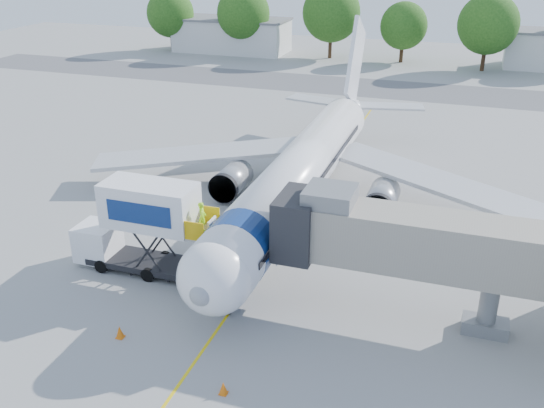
% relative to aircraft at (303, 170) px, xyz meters
% --- Properties ---
extents(ground, '(160.00, 160.00, 0.00)m').
position_rel_aircraft_xyz_m(ground, '(0.00, -4.12, -2.95)').
color(ground, gray).
rests_on(ground, ground).
extents(guidance_line, '(0.15, 70.00, 0.01)m').
position_rel_aircraft_xyz_m(guidance_line, '(0.00, -4.12, -2.94)').
color(guidance_line, yellow).
rests_on(guidance_line, ground).
extents(taxiway_strip, '(120.00, 10.00, 0.01)m').
position_rel_aircraft_xyz_m(taxiway_strip, '(0.00, 37.88, -2.94)').
color(taxiway_strip, '#59595B').
rests_on(taxiway_strip, ground).
extents(aircraft, '(34.17, 37.73, 11.35)m').
position_rel_aircraft_xyz_m(aircraft, '(0.00, 0.00, 0.00)').
color(aircraft, white).
rests_on(aircraft, ground).
extents(jet_bridge, '(13.90, 3.20, 6.60)m').
position_rel_aircraft_xyz_m(jet_bridge, '(7.99, -11.12, 1.39)').
color(jet_bridge, gray).
rests_on(jet_bridge, ground).
extents(catering_hiloader, '(8.50, 2.44, 5.50)m').
position_rel_aircraft_xyz_m(catering_hiloader, '(-6.27, -11.12, -0.19)').
color(catering_hiloader, black).
rests_on(catering_hiloader, ground).
extents(safety_cone_a, '(0.38, 0.38, 0.61)m').
position_rel_aircraft_xyz_m(safety_cone_a, '(2.05, -19.23, -2.66)').
color(safety_cone_a, '#DF620B').
rests_on(safety_cone_a, ground).
extents(safety_cone_b, '(0.41, 0.41, 0.65)m').
position_rel_aircraft_xyz_m(safety_cone_b, '(-4.21, -17.21, -2.63)').
color(safety_cone_b, '#DF620B').
rests_on(safety_cone_b, ground).
extents(outbuilding_left, '(18.40, 8.40, 5.30)m').
position_rel_aircraft_xyz_m(outbuilding_left, '(-28.00, 55.88, -0.29)').
color(outbuilding_left, silver).
rests_on(outbuilding_left, ground).
extents(tree_a, '(7.60, 7.60, 9.69)m').
position_rel_aircraft_xyz_m(tree_a, '(-37.71, 53.68, 2.93)').
color(tree_a, '#382314').
rests_on(tree_a, ground).
extents(tree_b, '(8.24, 8.24, 10.50)m').
position_rel_aircraft_xyz_m(tree_b, '(-25.05, 53.68, 3.43)').
color(tree_b, '#382314').
rests_on(tree_b, ground).
extents(tree_c, '(8.74, 8.74, 11.14)m').
position_rel_aircraft_xyz_m(tree_c, '(-11.45, 55.43, 3.81)').
color(tree_c, '#382314').
rests_on(tree_c, ground).
extents(tree_d, '(6.89, 6.89, 8.79)m').
position_rel_aircraft_xyz_m(tree_d, '(-0.51, 55.53, 2.38)').
color(tree_d, '#382314').
rests_on(tree_d, ground).
extents(tree_e, '(8.26, 8.26, 10.53)m').
position_rel_aircraft_xyz_m(tree_e, '(11.19, 53.04, 3.44)').
color(tree_e, '#382314').
rests_on(tree_e, ground).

